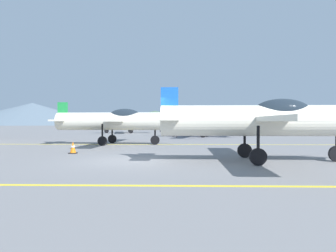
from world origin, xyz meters
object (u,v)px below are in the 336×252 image
airplane_near (265,119)px  airplane_far (200,121)px  airplane_mid (115,121)px  car_sedan (189,127)px  airplane_back (127,121)px  traffic_cone_side (73,148)px

airplane_near → airplane_far: same height
airplane_mid → car_sedan: bearing=75.7°
airplane_far → airplane_back: bearing=130.0°
airplane_mid → car_sedan: size_ratio=2.09×
airplane_mid → traffic_cone_side: (-0.85, -6.21, -1.35)m
airplane_near → airplane_far: bearing=93.1°
airplane_mid → car_sedan: 24.32m
airplane_back → traffic_cone_side: size_ratio=16.47×
airplane_back → traffic_cone_side: (1.89, -28.21, -1.35)m
airplane_far → airplane_near: bearing=-86.9°
airplane_mid → airplane_back: same height
airplane_far → car_sedan: size_ratio=2.08×
airplane_far → airplane_back: (-9.32, 11.12, 0.00)m
car_sedan → traffic_cone_side: 30.54m
airplane_far → airplane_back: size_ratio=0.99×
airplane_near → airplane_back: bearing=108.5°
airplane_near → airplane_far: size_ratio=1.00×
airplane_mid → airplane_back: bearing=97.1°
airplane_back → car_sedan: (8.77, 1.55, -0.79)m
airplane_near → airplane_back: same height
airplane_near → airplane_mid: bearing=130.3°
airplane_mid → car_sedan: (6.02, 23.55, -0.79)m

